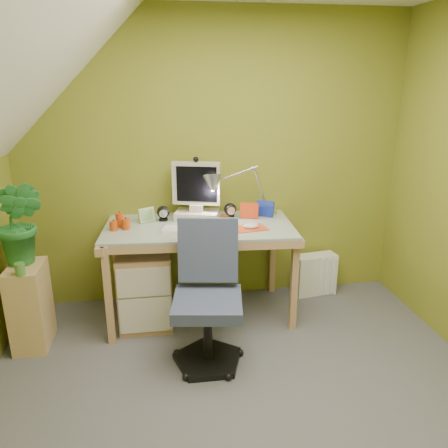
{
  "coord_description": "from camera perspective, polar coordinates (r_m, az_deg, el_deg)",
  "views": [
    {
      "loc": [
        -0.44,
        -1.97,
        1.83
      ],
      "look_at": [
        0.0,
        1.0,
        0.85
      ],
      "focal_mm": 35.0,
      "sensor_mm": 36.0,
      "label": 1
    }
  ],
  "objects": [
    {
      "name": "speaker_right",
      "position": [
        3.55,
        0.81,
        1.8
      ],
      "size": [
        0.11,
        0.11,
        0.12
      ],
      "primitive_type": null,
      "rotation": [
        0.0,
        0.0,
        0.13
      ],
      "color": "black",
      "rests_on": "desk"
    },
    {
      "name": "amber_tumbler",
      "position": [
        3.31,
        -0.07,
        0.35
      ],
      "size": [
        0.09,
        0.09,
        0.09
      ],
      "primitive_type": "cylinder",
      "rotation": [
        0.0,
        0.0,
        0.19
      ],
      "color": "#933D15",
      "rests_on": "desk"
    },
    {
      "name": "mouse",
      "position": [
        3.3,
        3.52,
        -0.26
      ],
      "size": [
        0.13,
        0.1,
        0.04
      ],
      "primitive_type": "ellipsoid",
      "rotation": [
        0.0,
        0.0,
        0.22
      ],
      "color": "silver",
      "rests_on": "mousepad"
    },
    {
      "name": "photo_frame_red",
      "position": [
        3.53,
        3.32,
        1.75
      ],
      "size": [
        0.15,
        0.07,
        0.13
      ],
      "primitive_type": "cube",
      "rotation": [
        0.0,
        0.0,
        -0.32
      ],
      "color": "#AD3112",
      "rests_on": "desk"
    },
    {
      "name": "side_ledge",
      "position": [
        3.45,
        -23.96,
        -9.76
      ],
      "size": [
        0.23,
        0.35,
        0.62
      ],
      "primitive_type": "cube",
      "color": "tan",
      "rests_on": "floor"
    },
    {
      "name": "potted_plant",
      "position": [
        3.28,
        -25.08,
        0.12
      ],
      "size": [
        0.38,
        0.34,
        0.6
      ],
      "primitive_type": "imported",
      "rotation": [
        0.0,
        0.0,
        -0.26
      ],
      "color": "#287832",
      "rests_on": "side_ledge"
    },
    {
      "name": "mousepad",
      "position": [
        3.3,
        3.52,
        -0.54
      ],
      "size": [
        0.26,
        0.21,
        0.01
      ],
      "primitive_type": "cube",
      "rotation": [
        0.0,
        0.0,
        0.18
      ],
      "color": "#C8471F",
      "rests_on": "desk"
    },
    {
      "name": "monitor",
      "position": [
        3.49,
        -3.63,
        4.45
      ],
      "size": [
        0.38,
        0.28,
        0.47
      ],
      "primitive_type": null,
      "rotation": [
        0.0,
        0.0,
        -0.26
      ],
      "color": "beige",
      "rests_on": "desk"
    },
    {
      "name": "photo_frame_green",
      "position": [
        3.49,
        -10.07,
        1.16
      ],
      "size": [
        0.13,
        0.08,
        0.11
      ],
      "primitive_type": "cube",
      "rotation": [
        0.0,
        0.0,
        0.52
      ],
      "color": "#A1B97F",
      "rests_on": "desk"
    },
    {
      "name": "green_cup",
      "position": [
        3.17,
        -25.09,
        -5.36
      ],
      "size": [
        0.07,
        0.07,
        0.08
      ],
      "primitive_type": "cylinder",
      "rotation": [
        0.0,
        0.0,
        0.11
      ],
      "color": "#4C8638",
      "rests_on": "side_ledge"
    },
    {
      "name": "floor",
      "position": [
        2.73,
        3.35,
        -24.24
      ],
      "size": [
        3.2,
        3.2,
        0.01
      ],
      "primitive_type": "cube",
      "color": "#545459",
      "rests_on": "ground"
    },
    {
      "name": "candle_cluster",
      "position": [
        3.38,
        -13.51,
        0.33
      ],
      "size": [
        0.15,
        0.13,
        0.11
      ],
      "primitive_type": null,
      "rotation": [
        0.0,
        0.0,
        0.0
      ],
      "color": "#C34510",
      "rests_on": "desk"
    },
    {
      "name": "radiator",
      "position": [
        4.03,
        11.77,
        -6.43
      ],
      "size": [
        0.39,
        0.2,
        0.37
      ],
      "primitive_type": "cube",
      "rotation": [
        0.0,
        0.0,
        0.15
      ],
      "color": "white",
      "rests_on": "floor"
    },
    {
      "name": "wall_back",
      "position": [
        3.65,
        -1.38,
        8.14
      ],
      "size": [
        3.2,
        0.01,
        2.4
      ],
      "primitive_type": "cube",
      "color": "olive",
      "rests_on": "floor"
    },
    {
      "name": "desk",
      "position": [
        3.52,
        -3.18,
        -6.14
      ],
      "size": [
        1.48,
        0.8,
        0.77
      ],
      "primitive_type": null,
      "rotation": [
        0.0,
        0.0,
        -0.06
      ],
      "color": "tan",
      "rests_on": "floor"
    },
    {
      "name": "task_chair",
      "position": [
        2.9,
        -2.17,
        -10.19
      ],
      "size": [
        0.58,
        0.58,
        0.92
      ],
      "primitive_type": null,
      "rotation": [
        0.0,
        0.0,
        -0.15
      ],
      "color": "#3A4360",
      "rests_on": "floor"
    },
    {
      "name": "speaker_left",
      "position": [
        3.5,
        -7.95,
        1.41
      ],
      "size": [
        0.1,
        0.1,
        0.12
      ],
      "primitive_type": null,
      "rotation": [
        0.0,
        0.0,
        0.02
      ],
      "color": "black",
      "rests_on": "desk"
    },
    {
      "name": "keyboard",
      "position": [
        3.24,
        -4.48,
        -0.8
      ],
      "size": [
        0.42,
        0.25,
        0.02
      ],
      "primitive_type": "cube",
      "rotation": [
        0.0,
        0.0,
        -0.31
      ],
      "color": "white",
      "rests_on": "desk"
    },
    {
      "name": "photo_frame_blue",
      "position": [
        3.6,
        5.37,
        2.02
      ],
      "size": [
        0.14,
        0.1,
        0.13
      ],
      "primitive_type": "cube",
      "rotation": [
        0.0,
        0.0,
        -0.6
      ],
      "color": "#16299B",
      "rests_on": "desk"
    },
    {
      "name": "desk_lamp",
      "position": [
        3.54,
        3.67,
        5.84
      ],
      "size": [
        0.58,
        0.26,
        0.62
      ],
      "primitive_type": null,
      "rotation": [
        0.0,
        0.0,
        -0.03
      ],
      "color": "#AAAAAE",
      "rests_on": "desk"
    },
    {
      "name": "slope_ceiling",
      "position": [
        2.05,
        -25.52,
        16.99
      ],
      "size": [
        1.1,
        3.2,
        1.1
      ],
      "primitive_type": "cube",
      "color": "white",
      "rests_on": "wall_left"
    }
  ]
}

